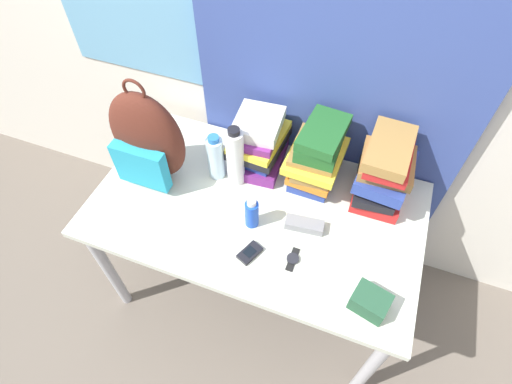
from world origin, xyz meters
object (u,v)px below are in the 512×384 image
Objects in this scene: book_stack_right at (384,172)px; cell_phone at (250,253)px; sunscreen_bottle at (252,213)px; wristwatch at (293,259)px; sports_bottle at (235,157)px; sunglasses_case at (304,225)px; book_stack_center at (317,156)px; book_stack_left at (259,143)px; backpack at (147,140)px; camera_pouch at (370,302)px; water_bottle at (216,157)px.

cell_phone is (-0.39, -0.44, -0.14)m from book_stack_right.
sunscreen_bottle is 0.23m from wristwatch.
book_stack_right is 2.07× the size of sunscreen_bottle.
sports_bottle reaches higher than sunglasses_case.
sunglasses_case is (0.03, -0.26, -0.12)m from book_stack_center.
book_stack_center reaches higher than book_stack_left.
book_stack_left is at bearing 29.41° from backpack.
sunglasses_case is at bearing 49.88° from cell_phone.
backpack is at bearing 168.72° from sunscreen_bottle.
camera_pouch is (0.07, -0.49, -0.11)m from book_stack_right.
water_bottle is (-0.67, -0.12, -0.04)m from book_stack_right.
water_bottle is (-0.40, -0.13, -0.04)m from book_stack_center.
sunscreen_bottle is 1.39× the size of cell_phone.
sunscreen_bottle is 0.95× the size of sunglasses_case.
wristwatch is (0.04, -0.41, -0.14)m from book_stack_center.
sports_bottle reaches higher than book_stack_center.
wristwatch is at bearing -89.46° from sunglasses_case.
water_bottle is 0.53m from wristwatch.
book_stack_right is 0.59m from sports_bottle.
water_bottle is at bearing 146.71° from wristwatch.
water_bottle is 0.10m from sports_bottle.
book_stack_center is 2.06× the size of camera_pouch.
sunglasses_case is (0.68, -0.04, -0.19)m from backpack.
book_stack_center is 0.60m from camera_pouch.
cell_phone is at bearing -167.93° from wristwatch.
book_stack_center is 1.30× the size of water_bottle.
book_stack_center is at bearing 97.51° from sunglasses_case.
book_stack_center is 1.96× the size of sunscreen_bottle.
cell_phone is 1.06× the size of wristwatch.
sunglasses_case is 0.38m from camera_pouch.
water_bottle is 0.76× the size of sports_bottle.
book_stack_center reaches higher than water_bottle.
water_bottle is at bearing -179.91° from sports_bottle.
cell_phone is at bearing -73.96° from book_stack_left.
backpack reaches higher than sports_bottle.
backpack reaches higher than sunglasses_case.
cell_phone is 0.24m from sunglasses_case.
camera_pouch is at bearing -82.43° from book_stack_right.
water_bottle is 0.46m from sunglasses_case.
sports_bottle reaches higher than camera_pouch.
book_stack_right is 0.37m from sunglasses_case.
backpack is 0.74m from wristwatch.
backpack is 1.71× the size of book_stack_left.
book_stack_right reaches higher than sports_bottle.
backpack is at bearing 176.43° from sunglasses_case.
sunscreen_bottle is 0.15m from cell_phone.
book_stack_left is at bearing 106.04° from cell_phone.
book_stack_left is 0.15m from sports_bottle.
backpack is 4.82× the size of wristwatch.
sports_bottle is 1.90× the size of sunglasses_case.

